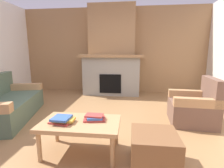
# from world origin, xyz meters

# --- Properties ---
(ground) EXTENTS (9.00, 9.00, 0.00)m
(ground) POSITION_xyz_m (0.00, 0.00, 0.00)
(ground) COLOR olive
(wall_back_wood_panel) EXTENTS (6.00, 0.12, 2.70)m
(wall_back_wood_panel) POSITION_xyz_m (0.00, 3.00, 1.35)
(wall_back_wood_panel) COLOR #997047
(wall_back_wood_panel) RESTS_ON ground
(fireplace) EXTENTS (1.90, 0.82, 2.70)m
(fireplace) POSITION_xyz_m (0.00, 2.62, 1.16)
(fireplace) COLOR gray
(fireplace) RESTS_ON ground
(couch) EXTENTS (1.25, 1.95, 0.85)m
(couch) POSITION_xyz_m (-1.83, 0.28, 0.29)
(couch) COLOR #4C604C
(couch) RESTS_ON ground
(armchair) EXTENTS (0.81, 0.81, 0.85)m
(armchair) POSITION_xyz_m (1.79, 0.50, 0.29)
(armchair) COLOR brown
(armchair) RESTS_ON ground
(coffee_table) EXTENTS (1.00, 0.60, 0.43)m
(coffee_table) POSITION_xyz_m (-0.02, -0.68, 0.38)
(coffee_table) COLOR tan
(coffee_table) RESTS_ON ground
(ottoman) EXTENTS (0.52, 0.52, 0.40)m
(ottoman) POSITION_xyz_m (0.89, -0.83, 0.20)
(ottoman) COLOR brown
(ottoman) RESTS_ON ground
(book_stack_near_edge) EXTENTS (0.31, 0.23, 0.08)m
(book_stack_near_edge) POSITION_xyz_m (-0.23, -0.74, 0.47)
(book_stack_near_edge) COLOR #B23833
(book_stack_near_edge) RESTS_ON coffee_table
(book_stack_center) EXTENTS (0.30, 0.23, 0.07)m
(book_stack_center) POSITION_xyz_m (0.15, -0.61, 0.46)
(book_stack_center) COLOR #B23833
(book_stack_center) RESTS_ON coffee_table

